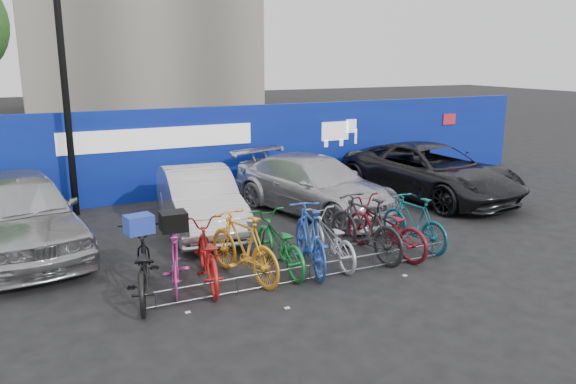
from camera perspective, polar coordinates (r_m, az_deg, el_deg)
ground at (r=10.14m, az=0.65°, el=-7.83°), size 100.00×100.00×0.00m
hoarding at (r=15.27m, az=-9.20°, el=4.02°), size 22.00×0.18×2.40m
lamppost at (r=13.93m, az=-21.82°, el=10.88°), size 0.25×0.50×6.11m
bike_rack at (r=9.58m, az=2.23°, el=-8.11°), size 5.60×0.03×0.30m
car_0 at (r=11.83m, az=-25.64°, el=-1.96°), size 2.65×4.97×1.61m
car_1 at (r=12.39m, az=-9.01°, el=-0.76°), size 1.79×4.15×1.33m
car_2 at (r=13.55m, az=2.73°, el=0.71°), size 3.20×5.04×1.36m
car_3 at (r=15.44m, az=14.29°, el=2.04°), size 3.10×5.45×1.43m
bike_0 at (r=9.08m, az=-14.64°, el=-7.30°), size 1.12×2.14×1.07m
bike_1 at (r=9.36m, az=-11.37°, el=-6.73°), size 0.85×1.72×0.99m
bike_2 at (r=9.43m, az=-8.23°, el=-6.32°), size 0.99×2.05×1.03m
bike_3 at (r=9.54m, az=-4.53°, el=-5.52°), size 1.02×2.03×1.18m
bike_4 at (r=9.91m, az=-0.94°, el=-5.23°), size 0.70×1.93×1.01m
bike_5 at (r=9.94m, az=2.25°, el=-4.65°), size 0.97×2.05×1.19m
bike_6 at (r=10.28m, az=4.32°, el=-4.74°), size 0.69×1.83×0.95m
bike_7 at (r=10.61m, az=7.87°, el=-3.51°), size 0.88×2.08×1.21m
bike_8 at (r=10.86m, az=9.82°, el=-3.56°), size 1.15×2.15×1.07m
bike_9 at (r=11.33m, az=12.67°, el=-2.97°), size 0.71×1.83×1.07m
cargo_crate at (r=8.86m, az=-14.91°, el=-3.18°), size 0.45×0.37×0.29m
cargo_topcase at (r=9.16m, az=-11.56°, el=-2.92°), size 0.43×0.39×0.31m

